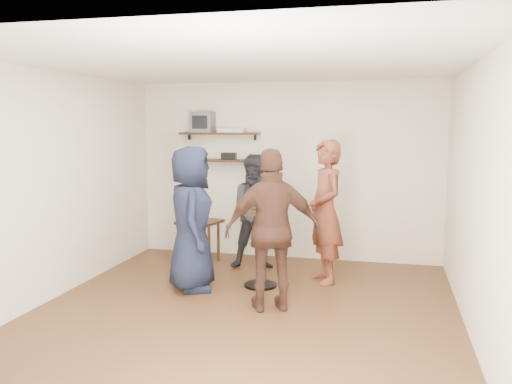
# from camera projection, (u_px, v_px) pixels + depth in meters

# --- Properties ---
(room) EXTENTS (4.58, 5.08, 2.68)m
(room) POSITION_uv_depth(u_px,v_px,m) (243.00, 192.00, 5.59)
(room) COLOR #422615
(room) RESTS_ON ground
(shelf_upper) EXTENTS (1.20, 0.25, 0.04)m
(shelf_upper) POSITION_uv_depth(u_px,v_px,m) (220.00, 134.00, 8.05)
(shelf_upper) COLOR black
(shelf_upper) RESTS_ON room
(shelf_lower) EXTENTS (1.20, 0.25, 0.04)m
(shelf_lower) POSITION_uv_depth(u_px,v_px,m) (220.00, 160.00, 8.10)
(shelf_lower) COLOR black
(shelf_lower) RESTS_ON room
(crt_monitor) EXTENTS (0.32, 0.30, 0.30)m
(crt_monitor) POSITION_uv_depth(u_px,v_px,m) (203.00, 122.00, 8.08)
(crt_monitor) COLOR #59595B
(crt_monitor) RESTS_ON shelf_upper
(dvd_deck) EXTENTS (0.40, 0.24, 0.06)m
(dvd_deck) POSITION_uv_depth(u_px,v_px,m) (232.00, 130.00, 7.99)
(dvd_deck) COLOR silver
(dvd_deck) RESTS_ON shelf_upper
(radio) EXTENTS (0.22, 0.10, 0.10)m
(radio) POSITION_uv_depth(u_px,v_px,m) (229.00, 156.00, 8.05)
(radio) COLOR black
(radio) RESTS_ON shelf_lower
(power_strip) EXTENTS (0.30, 0.05, 0.03)m
(power_strip) POSITION_uv_depth(u_px,v_px,m) (196.00, 158.00, 8.23)
(power_strip) COLOR black
(power_strip) RESTS_ON shelf_lower
(side_table) EXTENTS (0.64, 0.64, 0.63)m
(side_table) POSITION_uv_depth(u_px,v_px,m) (200.00, 228.00, 7.72)
(side_table) COLOR black
(side_table) RESTS_ON room
(vase_lilies) EXTENTS (0.19, 0.19, 0.89)m
(vase_lilies) POSITION_uv_depth(u_px,v_px,m) (199.00, 201.00, 7.67)
(vase_lilies) COLOR white
(vase_lilies) RESTS_ON side_table
(drinks_table) EXTENTS (0.53, 0.53, 0.96)m
(drinks_table) POSITION_uv_depth(u_px,v_px,m) (261.00, 237.00, 6.62)
(drinks_table) COLOR black
(drinks_table) RESTS_ON room
(wine_glass_fl) EXTENTS (0.06, 0.06, 0.19)m
(wine_glass_fl) POSITION_uv_depth(u_px,v_px,m) (254.00, 199.00, 6.56)
(wine_glass_fl) COLOR silver
(wine_glass_fl) RESTS_ON drinks_table
(wine_glass_fr) EXTENTS (0.07, 0.07, 0.21)m
(wine_glass_fr) POSITION_uv_depth(u_px,v_px,m) (265.00, 199.00, 6.51)
(wine_glass_fr) COLOR silver
(wine_glass_fr) RESTS_ON drinks_table
(wine_glass_bl) EXTENTS (0.06, 0.06, 0.19)m
(wine_glass_bl) POSITION_uv_depth(u_px,v_px,m) (260.00, 198.00, 6.64)
(wine_glass_bl) COLOR silver
(wine_glass_bl) RESTS_ON drinks_table
(wine_glass_br) EXTENTS (0.07, 0.07, 0.22)m
(wine_glass_br) POSITION_uv_depth(u_px,v_px,m) (263.00, 197.00, 6.57)
(wine_glass_br) COLOR silver
(wine_glass_br) RESTS_ON drinks_table
(person_plaid) EXTENTS (0.69, 0.78, 1.80)m
(person_plaid) POSITION_uv_depth(u_px,v_px,m) (325.00, 212.00, 6.79)
(person_plaid) COLOR red
(person_plaid) RESTS_ON room
(person_dark) EXTENTS (0.91, 0.79, 1.58)m
(person_dark) POSITION_uv_depth(u_px,v_px,m) (257.00, 212.00, 7.43)
(person_dark) COLOR black
(person_dark) RESTS_ON room
(person_navy) EXTENTS (0.83, 0.99, 1.74)m
(person_navy) POSITION_uv_depth(u_px,v_px,m) (191.00, 219.00, 6.48)
(person_navy) COLOR black
(person_navy) RESTS_ON room
(person_brown) EXTENTS (1.11, 0.78, 1.75)m
(person_brown) POSITION_uv_depth(u_px,v_px,m) (273.00, 230.00, 5.77)
(person_brown) COLOR #42261C
(person_brown) RESTS_ON room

